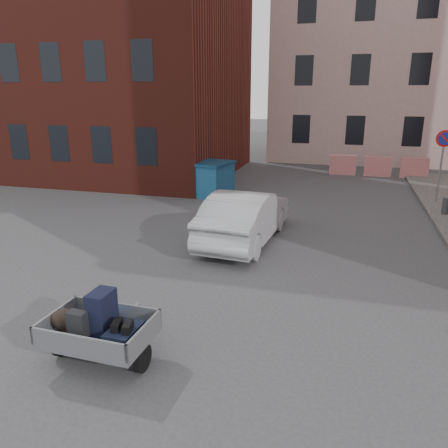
% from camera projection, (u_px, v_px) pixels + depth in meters
% --- Properties ---
extents(ground, '(120.00, 120.00, 0.00)m').
position_uv_depth(ground, '(204.00, 294.00, 9.17)').
color(ground, '#38383A').
rests_on(ground, ground).
extents(building_brick, '(12.00, 10.00, 14.00)m').
position_uv_depth(building_brick, '(111.00, 30.00, 21.43)').
color(building_brick, '#591E16').
rests_on(building_brick, ground).
extents(building_pink, '(16.00, 8.00, 14.00)m').
position_uv_depth(building_pink, '(415.00, 40.00, 25.84)').
color(building_pink, '#BE9C92').
rests_on(building_pink, ground).
extents(far_building, '(6.00, 6.00, 8.00)m').
position_uv_depth(far_building, '(45.00, 93.00, 33.44)').
color(far_building, maroon).
rests_on(far_building, ground).
extents(no_parking_sign, '(0.60, 0.09, 2.65)m').
position_uv_depth(no_parking_sign, '(443.00, 151.00, 15.76)').
color(no_parking_sign, gray).
rests_on(no_parking_sign, sidewalk).
extents(barriers, '(4.70, 0.18, 1.00)m').
position_uv_depth(barriers, '(378.00, 166.00, 21.75)').
color(barriers, red).
rests_on(barriers, ground).
extents(trailer, '(1.63, 1.82, 1.20)m').
position_uv_depth(trailer, '(98.00, 328.00, 6.71)').
color(trailer, black).
rests_on(trailer, ground).
extents(dumpster, '(3.57, 2.37, 1.38)m').
position_uv_depth(dumpster, '(192.00, 177.00, 18.12)').
color(dumpster, '#1C5785').
rests_on(dumpster, ground).
extents(silver_car, '(1.87, 4.55, 1.47)m').
position_uv_depth(silver_car, '(245.00, 216.00, 12.26)').
color(silver_car, '#A7A9AE').
rests_on(silver_car, ground).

